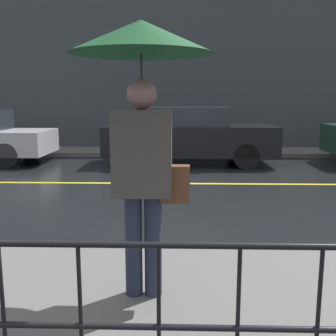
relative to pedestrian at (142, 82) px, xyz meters
The scene contains 8 objects.
ground_plane 5.30m from the pedestrian, 90.40° to the left, with size 80.00×80.00×0.00m, color black.
sidewalk_near 1.81m from the pedestrian, 117.58° to the right, with size 28.00×2.58×0.13m.
sidewalk_far 9.67m from the pedestrian, 90.21° to the left, with size 28.00×1.63×0.13m.
lane_marking 5.30m from the pedestrian, 90.40° to the left, with size 25.20×0.12×0.01m.
building_storefront 10.49m from the pedestrian, 90.19° to the left, with size 28.00×0.30×5.00m.
railing_foreground 1.62m from the pedestrian, 91.78° to the right, with size 12.00×0.04×0.88m.
pedestrian is the anchor object (origin of this frame).
car_black 7.58m from the pedestrian, 86.00° to the left, with size 4.51×1.74×1.54m.
Camera 1 is at (0.32, -8.02, 1.74)m, focal length 42.00 mm.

